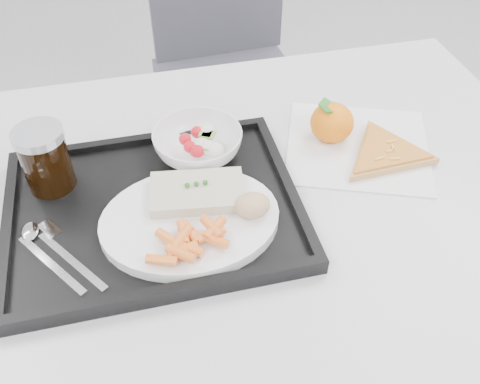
{
  "coord_description": "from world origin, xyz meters",
  "views": [
    {
      "loc": [
        -0.12,
        -0.32,
        1.36
      ],
      "look_at": [
        0.03,
        0.28,
        0.77
      ],
      "focal_mm": 40.0,
      "sensor_mm": 36.0,
      "label": 1
    }
  ],
  "objects_px": {
    "tray": "(154,210)",
    "dinner_plate": "(190,220)",
    "chair": "(226,49)",
    "salad_bowl": "(198,144)",
    "tangerine": "(332,122)",
    "cola_glass": "(45,158)",
    "pizza_slice": "(386,153)",
    "table": "(222,222)"
  },
  "relations": [
    {
      "from": "chair",
      "to": "tangerine",
      "type": "distance_m",
      "value": 0.78
    },
    {
      "from": "salad_bowl",
      "to": "pizza_slice",
      "type": "distance_m",
      "value": 0.33
    },
    {
      "from": "tray",
      "to": "cola_glass",
      "type": "distance_m",
      "value": 0.19
    },
    {
      "from": "table",
      "to": "cola_glass",
      "type": "bearing_deg",
      "value": 164.95
    },
    {
      "from": "cola_glass",
      "to": "pizza_slice",
      "type": "distance_m",
      "value": 0.57
    },
    {
      "from": "chair",
      "to": "salad_bowl",
      "type": "height_order",
      "value": "chair"
    },
    {
      "from": "tray",
      "to": "pizza_slice",
      "type": "relative_size",
      "value": 1.63
    },
    {
      "from": "tangerine",
      "to": "tray",
      "type": "bearing_deg",
      "value": -160.68
    },
    {
      "from": "chair",
      "to": "pizza_slice",
      "type": "height_order",
      "value": "chair"
    },
    {
      "from": "salad_bowl",
      "to": "chair",
      "type": "bearing_deg",
      "value": 74.51
    },
    {
      "from": "tray",
      "to": "pizza_slice",
      "type": "height_order",
      "value": "tray"
    },
    {
      "from": "table",
      "to": "salad_bowl",
      "type": "bearing_deg",
      "value": 102.52
    },
    {
      "from": "cola_glass",
      "to": "tangerine",
      "type": "bearing_deg",
      "value": 3.22
    },
    {
      "from": "tray",
      "to": "dinner_plate",
      "type": "relative_size",
      "value": 1.67
    },
    {
      "from": "dinner_plate",
      "to": "salad_bowl",
      "type": "bearing_deg",
      "value": 75.5
    },
    {
      "from": "chair",
      "to": "dinner_plate",
      "type": "height_order",
      "value": "chair"
    },
    {
      "from": "tray",
      "to": "tangerine",
      "type": "relative_size",
      "value": 4.46
    },
    {
      "from": "tangerine",
      "to": "pizza_slice",
      "type": "xyz_separation_m",
      "value": [
        0.07,
        -0.07,
        -0.02
      ]
    },
    {
      "from": "chair",
      "to": "dinner_plate",
      "type": "xyz_separation_m",
      "value": [
        -0.25,
        -0.91,
        0.24
      ]
    },
    {
      "from": "dinner_plate",
      "to": "cola_glass",
      "type": "xyz_separation_m",
      "value": [
        -0.2,
        0.14,
        0.05
      ]
    },
    {
      "from": "tray",
      "to": "dinner_plate",
      "type": "height_order",
      "value": "dinner_plate"
    },
    {
      "from": "chair",
      "to": "cola_glass",
      "type": "bearing_deg",
      "value": -120.45
    },
    {
      "from": "tray",
      "to": "tangerine",
      "type": "distance_m",
      "value": 0.36
    },
    {
      "from": "chair",
      "to": "tray",
      "type": "distance_m",
      "value": 0.94
    },
    {
      "from": "chair",
      "to": "tray",
      "type": "relative_size",
      "value": 2.07
    },
    {
      "from": "pizza_slice",
      "to": "table",
      "type": "bearing_deg",
      "value": -175.46
    },
    {
      "from": "tray",
      "to": "pizza_slice",
      "type": "bearing_deg",
      "value": 6.02
    },
    {
      "from": "salad_bowl",
      "to": "tangerine",
      "type": "distance_m",
      "value": 0.25
    },
    {
      "from": "chair",
      "to": "pizza_slice",
      "type": "bearing_deg",
      "value": -82.1
    },
    {
      "from": "cola_glass",
      "to": "pizza_slice",
      "type": "relative_size",
      "value": 0.39
    },
    {
      "from": "tray",
      "to": "pizza_slice",
      "type": "xyz_separation_m",
      "value": [
        0.41,
        0.04,
        0.0
      ]
    },
    {
      "from": "tangerine",
      "to": "salad_bowl",
      "type": "bearing_deg",
      "value": -178.19
    },
    {
      "from": "salad_bowl",
      "to": "table",
      "type": "bearing_deg",
      "value": -77.48
    },
    {
      "from": "table",
      "to": "chair",
      "type": "distance_m",
      "value": 0.87
    },
    {
      "from": "tray",
      "to": "dinner_plate",
      "type": "bearing_deg",
      "value": -44.75
    },
    {
      "from": "dinner_plate",
      "to": "salad_bowl",
      "type": "xyz_separation_m",
      "value": [
        0.04,
        0.16,
        0.01
      ]
    },
    {
      "from": "salad_bowl",
      "to": "tangerine",
      "type": "xyz_separation_m",
      "value": [
        0.25,
        0.01,
        -0.0
      ]
    },
    {
      "from": "cola_glass",
      "to": "dinner_plate",
      "type": "bearing_deg",
      "value": -34.68
    },
    {
      "from": "salad_bowl",
      "to": "cola_glass",
      "type": "relative_size",
      "value": 1.41
    },
    {
      "from": "chair",
      "to": "cola_glass",
      "type": "xyz_separation_m",
      "value": [
        -0.45,
        -0.77,
        0.28
      ]
    },
    {
      "from": "chair",
      "to": "salad_bowl",
      "type": "bearing_deg",
      "value": -105.49
    },
    {
      "from": "table",
      "to": "dinner_plate",
      "type": "bearing_deg",
      "value": -131.65
    }
  ]
}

